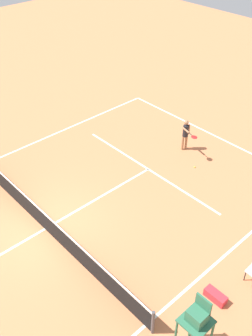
# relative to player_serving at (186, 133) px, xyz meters

# --- Properties ---
(ground_plane) EXTENTS (60.00, 60.00, 0.00)m
(ground_plane) POSITION_rel_player_serving_xyz_m (0.06, 8.25, -0.97)
(ground_plane) COLOR #D37A4C
(court_lines) EXTENTS (11.28, 20.96, 0.01)m
(court_lines) POSITION_rel_player_serving_xyz_m (0.06, 8.25, -0.97)
(court_lines) COLOR white
(court_lines) RESTS_ON ground
(tennis_net) EXTENTS (11.88, 0.10, 1.07)m
(tennis_net) POSITION_rel_player_serving_xyz_m (0.06, 8.25, -0.48)
(tennis_net) COLOR #4C4C51
(tennis_net) RESTS_ON ground
(player_serving) EXTENTS (1.20, 0.84, 1.64)m
(player_serving) POSITION_rel_player_serving_xyz_m (0.00, 0.00, 0.00)
(player_serving) COLOR #9E704C
(player_serving) RESTS_ON ground
(tennis_ball) EXTENTS (0.07, 0.07, 0.07)m
(tennis_ball) POSITION_rel_player_serving_xyz_m (-1.34, 0.80, -0.94)
(tennis_ball) COLOR #CCE033
(tennis_ball) RESTS_ON ground
(umpire_chair) EXTENTS (0.80, 0.80, 2.41)m
(umpire_chair) POSITION_rel_player_serving_xyz_m (-7.00, 7.84, 0.63)
(umpire_chair) COLOR #2D6B4C
(umpire_chair) RESTS_ON ground
(equipment_bag) EXTENTS (0.76, 0.32, 0.30)m
(equipment_bag) POSITION_rel_player_serving_xyz_m (-6.40, 5.89, -0.82)
(equipment_bag) COLOR red
(equipment_bag) RESTS_ON ground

